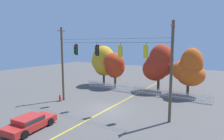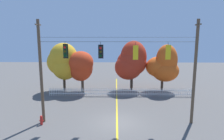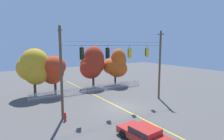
% 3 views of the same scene
% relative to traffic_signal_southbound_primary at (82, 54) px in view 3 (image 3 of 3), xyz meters
% --- Properties ---
extents(ground, '(80.00, 80.00, 0.00)m').
position_rel_traffic_signal_southbound_primary_xyz_m(ground, '(4.36, -0.01, -6.29)').
color(ground, '#565451').
extents(lane_centerline_stripe, '(0.16, 36.00, 0.01)m').
position_rel_traffic_signal_southbound_primary_xyz_m(lane_centerline_stripe, '(4.36, -0.01, -6.28)').
color(lane_centerline_stripe, gold).
rests_on(lane_centerline_stripe, ground).
extents(signal_support_span, '(13.31, 1.10, 8.91)m').
position_rel_traffic_signal_southbound_primary_xyz_m(signal_support_span, '(4.36, -0.01, -1.73)').
color(signal_support_span, brown).
rests_on(signal_support_span, ground).
extents(traffic_signal_southbound_primary, '(0.43, 0.38, 1.41)m').
position_rel_traffic_signal_southbound_primary_xyz_m(traffic_signal_southbound_primary, '(0.00, 0.00, 0.00)').
color(traffic_signal_southbound_primary, black).
extents(traffic_signal_eastbound_side, '(0.43, 0.38, 1.41)m').
position_rel_traffic_signal_southbound_primary_xyz_m(traffic_signal_eastbound_side, '(2.97, -0.00, -0.03)').
color(traffic_signal_eastbound_side, black).
extents(traffic_signal_northbound_primary, '(0.43, 0.38, 1.48)m').
position_rel_traffic_signal_southbound_primary_xyz_m(traffic_signal_northbound_primary, '(5.87, -0.02, -0.09)').
color(traffic_signal_northbound_primary, black).
extents(traffic_signal_northbound_secondary, '(0.43, 0.38, 1.45)m').
position_rel_traffic_signal_southbound_primary_xyz_m(traffic_signal_northbound_secondary, '(8.55, -0.02, -0.06)').
color(traffic_signal_northbound_secondary, black).
extents(white_picket_fence, '(18.13, 0.06, 1.08)m').
position_rel_traffic_signal_southbound_primary_xyz_m(white_picket_fence, '(4.87, 7.60, -5.74)').
color(white_picket_fence, white).
rests_on(white_picket_fence, ground).
extents(autumn_maple_near_fence, '(4.25, 3.84, 6.64)m').
position_rel_traffic_signal_southbound_primary_xyz_m(autumn_maple_near_fence, '(-2.84, 9.96, -2.23)').
color(autumn_maple_near_fence, '#473828').
rests_on(autumn_maple_near_fence, ground).
extents(autumn_maple_mid, '(3.41, 3.59, 5.58)m').
position_rel_traffic_signal_southbound_primary_xyz_m(autumn_maple_mid, '(-0.44, 9.41, -2.58)').
color(autumn_maple_mid, '#473828').
rests_on(autumn_maple_mid, ground).
extents(autumn_oak_far_east, '(4.38, 3.95, 6.89)m').
position_rel_traffic_signal_southbound_primary_xyz_m(autumn_oak_far_east, '(6.38, 10.66, -2.32)').
color(autumn_oak_far_east, '#473828').
rests_on(autumn_oak_far_east, ground).
extents(autumn_maple_far_west, '(4.39, 3.66, 6.44)m').
position_rel_traffic_signal_southbound_primary_xyz_m(autumn_maple_far_west, '(10.69, 10.06, -2.81)').
color(autumn_maple_far_west, '#473828').
rests_on(autumn_maple_far_west, ground).
extents(parked_car, '(2.27, 4.38, 1.15)m').
position_rel_traffic_signal_southbound_primary_xyz_m(parked_car, '(1.60, -7.48, -5.68)').
color(parked_car, red).
rests_on(parked_car, ground).
extents(fire_hydrant, '(0.38, 0.22, 0.83)m').
position_rel_traffic_signal_southbound_primary_xyz_m(fire_hydrant, '(-2.15, -0.64, -5.88)').
color(fire_hydrant, red).
rests_on(fire_hydrant, ground).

